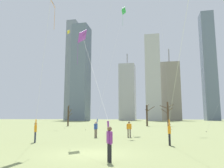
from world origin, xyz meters
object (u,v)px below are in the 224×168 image
at_px(kite_flyer_midfield_right_green, 105,90).
at_px(kite_flyer_far_back_orange, 39,104).
at_px(bare_tree_far_right_edge, 147,115).
at_px(kite_flyer_midfield_left_white, 173,107).
at_px(kite_flyer_foreground_left_purple, 100,104).
at_px(bystander_far_off_by_trees, 129,128).
at_px(bare_tree_leftmost, 168,113).
at_px(bare_tree_right_of_center, 68,115).
at_px(distant_kite_low_near_trees_yellow, 68,39).

relative_size(kite_flyer_midfield_right_green, kite_flyer_far_back_orange, 1.71).
bearing_deg(bare_tree_far_right_edge, kite_flyer_midfield_left_white, -84.81).
height_order(kite_flyer_foreground_left_purple, kite_flyer_far_back_orange, kite_flyer_far_back_orange).
bearing_deg(bystander_far_off_by_trees, bare_tree_leftmost, 80.33).
bearing_deg(bare_tree_right_of_center, bare_tree_leftmost, 10.95).
bearing_deg(distant_kite_low_near_trees_yellow, bare_tree_leftmost, 30.45).
bearing_deg(bare_tree_far_right_edge, kite_flyer_foreground_left_purple, -91.13).
height_order(bare_tree_leftmost, bare_tree_far_right_edge, bare_tree_leftmost).
xyz_separation_m(bare_tree_right_of_center, bare_tree_far_right_edge, (18.25, 2.56, 0.07)).
distance_m(kite_flyer_far_back_orange, bare_tree_right_of_center, 35.12).
xyz_separation_m(kite_flyer_foreground_left_purple, bare_tree_leftmost, (5.52, 42.25, 0.23)).
height_order(kite_flyer_midfield_left_white, bare_tree_far_right_edge, kite_flyer_midfield_left_white).
bearing_deg(kite_flyer_far_back_orange, bare_tree_far_right_edge, 78.81).
xyz_separation_m(kite_flyer_midfield_right_green, distant_kite_low_near_trees_yellow, (-12.12, 17.36, 13.14)).
relative_size(kite_flyer_midfield_left_white, distant_kite_low_near_trees_yellow, 0.67).
relative_size(distant_kite_low_near_trees_yellow, bare_tree_right_of_center, 4.22).
xyz_separation_m(kite_flyer_midfield_right_green, bare_tree_far_right_edge, (3.55, 27.47, -2.56)).
bearing_deg(kite_flyer_midfield_left_white, kite_flyer_midfield_right_green, 125.53).
bearing_deg(kite_flyer_foreground_left_purple, bare_tree_far_right_edge, 88.87).
height_order(bare_tree_leftmost, bare_tree_right_of_center, bare_tree_leftmost).
height_order(bystander_far_off_by_trees, bare_tree_right_of_center, bare_tree_right_of_center).
height_order(kite_flyer_midfield_right_green, bystander_far_off_by_trees, kite_flyer_midfield_right_green).
bearing_deg(kite_flyer_midfield_right_green, bystander_far_off_by_trees, -29.97).
height_order(distant_kite_low_near_trees_yellow, bare_tree_far_right_edge, distant_kite_low_near_trees_yellow).
height_order(distant_kite_low_near_trees_yellow, bare_tree_right_of_center, distant_kite_low_near_trees_yellow).
xyz_separation_m(bystander_far_off_by_trees, distant_kite_low_near_trees_yellow, (-15.10, 19.08, 17.42)).
relative_size(kite_flyer_midfield_left_white, bystander_far_off_by_trees, 8.57).
relative_size(bare_tree_leftmost, bare_tree_right_of_center, 1.15).
relative_size(bare_tree_right_of_center, bare_tree_far_right_edge, 0.94).
relative_size(kite_flyer_midfield_right_green, distant_kite_low_near_trees_yellow, 0.96).
height_order(kite_flyer_far_back_orange, distant_kite_low_near_trees_yellow, distant_kite_low_near_trees_yellow).
bearing_deg(bare_tree_far_right_edge, bare_tree_right_of_center, -172.01).
bearing_deg(kite_flyer_far_back_orange, kite_flyer_foreground_left_purple, -35.66).
relative_size(kite_flyer_midfield_right_green, bare_tree_far_right_edge, 3.82).
bearing_deg(bare_tree_leftmost, kite_flyer_midfield_left_white, -91.99).
xyz_separation_m(kite_flyer_midfield_right_green, kite_flyer_foreground_left_purple, (2.75, -12.90, -2.39)).
bearing_deg(kite_flyer_foreground_left_purple, kite_flyer_far_back_orange, 144.34).
bearing_deg(bystander_far_off_by_trees, bare_tree_far_right_edge, 88.89).
bearing_deg(kite_flyer_midfield_left_white, distant_kite_low_near_trees_yellow, 125.14).
relative_size(kite_flyer_foreground_left_purple, distant_kite_low_near_trees_yellow, 0.46).
distance_m(distant_kite_low_near_trees_yellow, bare_tree_right_of_center, 17.68).
relative_size(bare_tree_leftmost, bare_tree_far_right_edge, 1.09).
relative_size(kite_flyer_midfield_right_green, bystander_far_off_by_trees, 12.23).
distance_m(kite_flyer_foreground_left_purple, bystander_far_off_by_trees, 11.34).
bearing_deg(bare_tree_leftmost, kite_flyer_midfield_right_green, -105.75).
bearing_deg(kite_flyer_far_back_orange, bystander_far_off_by_trees, 45.60).
height_order(distant_kite_low_near_trees_yellow, bare_tree_leftmost, distant_kite_low_near_trees_yellow).
distance_m(kite_flyer_midfield_left_white, distant_kite_low_near_trees_yellow, 36.60).
xyz_separation_m(kite_flyer_foreground_left_purple, kite_flyer_midfield_left_white, (4.17, 3.21, -0.10)).
distance_m(kite_flyer_foreground_left_purple, kite_flyer_far_back_orange, 7.76).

